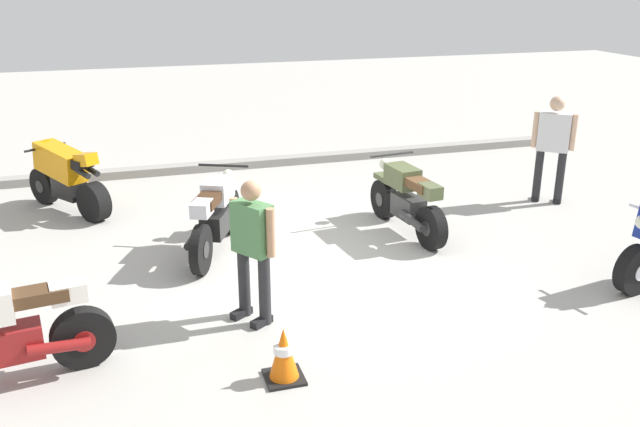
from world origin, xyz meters
The scene contains 9 objects.
ground_plane centered at (0.00, 0.00, 0.00)m, with size 40.00×40.00×0.00m, color #ADAAA3.
curb_edge centered at (0.00, 4.60, 0.07)m, with size 14.00×0.30×0.15m, color gray.
motorcycle_cream_vintage centered at (-3.45, -1.95, 0.49)m, with size 1.95×0.70×1.07m.
motorcycle_silver_cruiser centered at (-1.15, 0.60, 0.52)m, with size 1.03×1.96×1.09m.
motorcycle_olive_vintage centered at (1.59, 0.52, 0.49)m, with size 0.70×1.96×1.07m.
motorcycle_orange_sportbike centered at (-3.14, 2.90, 0.59)m, with size 1.29×1.70×1.14m.
person_in_green_shirt centered at (-1.04, -1.40, 0.88)m, with size 0.49×0.57×1.58m.
person_in_white_shirt centered at (4.36, 1.11, 1.01)m, with size 0.58×0.53×1.75m.
traffic_cone centered at (-1.02, -2.62, 0.26)m, with size 0.36×0.36×0.53m.
Camera 1 is at (-2.27, -7.91, 3.59)m, focal length 37.99 mm.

